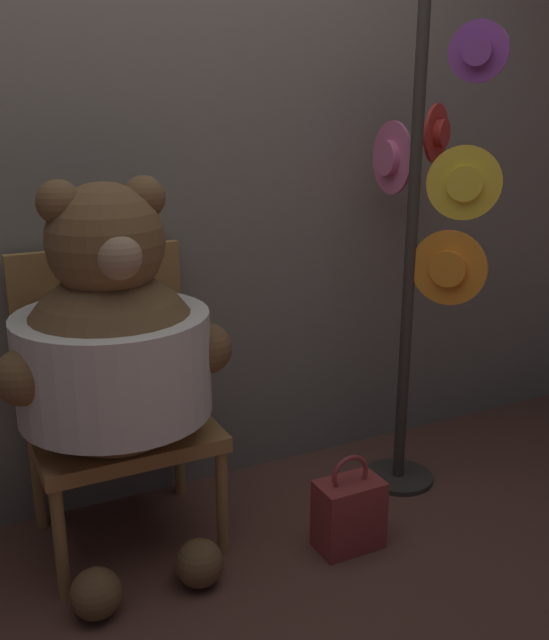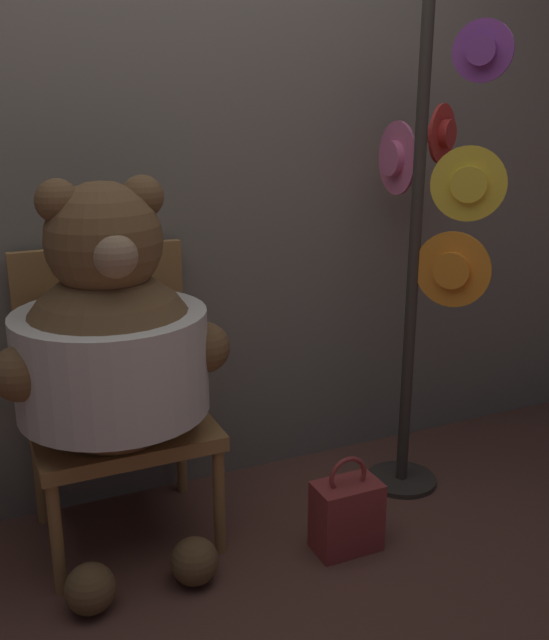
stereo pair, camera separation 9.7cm
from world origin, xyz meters
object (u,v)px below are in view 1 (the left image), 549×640
Objects in this scene: teddy_bear at (114,352)px; handbag_on_ground at (349,513)px; chair at (114,393)px; hat_display_rack at (426,234)px.

teddy_bear is 0.97m from handbag_on_ground.
hat_display_rack reaches higher than chair.
chair is at bearing 144.43° from handbag_on_ground.
chair reaches higher than handbag_on_ground.
chair is 0.79× the size of teddy_bear.
chair is at bearing 80.01° from teddy_bear.
chair is 0.55× the size of hat_display_rack.
hat_display_rack is (1.18, -0.01, 0.28)m from teddy_bear.
hat_display_rack is at bearing -9.16° from chair.
teddy_bear reaches higher than chair.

